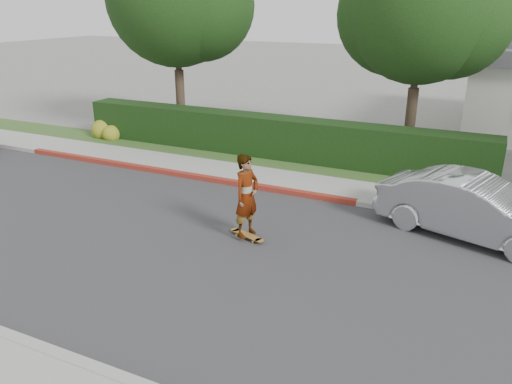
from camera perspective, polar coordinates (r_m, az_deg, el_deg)
ground at (r=10.68m, az=0.61°, el=-8.23°), size 120.00×120.00×0.00m
road at (r=10.68m, az=0.61°, el=-8.21°), size 60.00×8.00×0.01m
curb_far at (r=14.14m, az=7.54°, el=-0.58°), size 60.00×0.20×0.15m
curb_red_section at (r=16.23m, az=-9.48°, el=2.16°), size 12.00×0.21×0.15m
sidewalk_far at (r=14.95m, az=8.61°, el=0.51°), size 60.00×1.60×0.12m
planting_strip at (r=16.41m, az=10.25°, el=2.22°), size 60.00×1.60×0.10m
hedge at (r=17.70m, az=1.49°, el=6.28°), size 15.00×1.00×1.50m
flowering_shrub at (r=21.17m, az=-16.81°, el=6.65°), size 1.40×1.00×0.90m
tree_left at (r=20.62m, az=-8.94°, el=20.78°), size 5.99×5.21×8.00m
tree_center at (r=17.85m, az=18.51°, el=18.89°), size 5.66×4.84×7.44m
skateboard at (r=11.73m, az=-1.04°, el=-4.95°), size 1.02×0.52×0.09m
skateboarder at (r=11.33m, az=-1.07°, el=-0.44°), size 0.63×0.80×1.95m
car_silver at (r=12.63m, az=23.67°, el=-1.71°), size 4.66×2.71×1.45m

